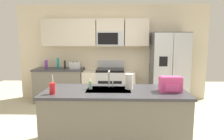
{
  "coord_description": "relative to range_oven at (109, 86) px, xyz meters",
  "views": [
    {
      "loc": [
        0.15,
        -3.56,
        1.69
      ],
      "look_at": [
        0.03,
        0.6,
        1.05
      ],
      "focal_mm": 32.85,
      "sensor_mm": 36.0,
      "label": 1
    }
  ],
  "objects": [
    {
      "name": "ground_plane",
      "position": [
        0.09,
        -1.8,
        -0.44
      ],
      "size": [
        9.0,
        9.0,
        0.0
      ],
      "primitive_type": "plane",
      "color": "beige",
      "rests_on": "ground"
    },
    {
      "name": "kitchen_wall_unit",
      "position": [
        -0.06,
        0.28,
        1.03
      ],
      "size": [
        5.2,
        0.43,
        2.6
      ],
      "color": "beige",
      "rests_on": "ground"
    },
    {
      "name": "back_counter",
      "position": [
        -1.33,
        -0.0,
        0.01
      ],
      "size": [
        1.29,
        0.63,
        0.9
      ],
      "color": "slate",
      "rests_on": "ground"
    },
    {
      "name": "range_oven",
      "position": [
        0.0,
        0.0,
        0.0
      ],
      "size": [
        1.36,
        0.61,
        1.1
      ],
      "color": "#B7BABF",
      "rests_on": "ground"
    },
    {
      "name": "refrigerator",
      "position": [
        1.56,
        -0.07,
        0.48
      ],
      "size": [
        0.9,
        0.76,
        1.85
      ],
      "color": "#4C4F54",
      "rests_on": "ground"
    },
    {
      "name": "island_counter",
      "position": [
        0.19,
        -2.29,
        0.01
      ],
      "size": [
        2.19,
        0.89,
        0.9
      ],
      "color": "slate",
      "rests_on": "ground"
    },
    {
      "name": "toaster",
      "position": [
        -0.89,
        -0.05,
        0.55
      ],
      "size": [
        0.28,
        0.16,
        0.18
      ],
      "color": "#B7BABF",
      "rests_on": "back_counter"
    },
    {
      "name": "pepper_mill",
      "position": [
        -1.17,
        -0.0,
        0.57
      ],
      "size": [
        0.05,
        0.05,
        0.22
      ],
      "primitive_type": "cylinder",
      "color": "black",
      "rests_on": "back_counter"
    },
    {
      "name": "bottle_purple",
      "position": [
        -1.69,
        0.05,
        0.57
      ],
      "size": [
        0.08,
        0.08,
        0.22
      ],
      "primitive_type": "cylinder",
      "color": "purple",
      "rests_on": "back_counter"
    },
    {
      "name": "bottle_teal",
      "position": [
        -1.37,
        0.03,
        0.6
      ],
      "size": [
        0.06,
        0.06,
        0.28
      ],
      "primitive_type": "cylinder",
      "color": "teal",
      "rests_on": "back_counter"
    },
    {
      "name": "sink_faucet",
      "position": [
        0.1,
        -2.1,
        0.62
      ],
      "size": [
        0.08,
        0.21,
        0.28
      ],
      "color": "#B7BABF",
      "rests_on": "island_counter"
    },
    {
      "name": "drink_cup_red",
      "position": [
        -0.7,
        -2.53,
        0.54
      ],
      "size": [
        0.08,
        0.08,
        0.28
      ],
      "color": "red",
      "rests_on": "island_counter"
    },
    {
      "name": "soap_dispenser",
      "position": [
        -0.19,
        -2.22,
        0.53
      ],
      "size": [
        0.06,
        0.06,
        0.17
      ],
      "color": "#A5D8B2",
      "rests_on": "island_counter"
    },
    {
      "name": "paper_towel_roll",
      "position": [
        0.42,
        -2.19,
        0.58
      ],
      "size": [
        0.12,
        0.12,
        0.24
      ],
      "primitive_type": "cylinder",
      "color": "white",
      "rests_on": "island_counter"
    },
    {
      "name": "backpack",
      "position": [
        1.03,
        -2.33,
        0.57
      ],
      "size": [
        0.32,
        0.22,
        0.23
      ],
      "color": "#EA4C93",
      "rests_on": "island_counter"
    }
  ]
}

